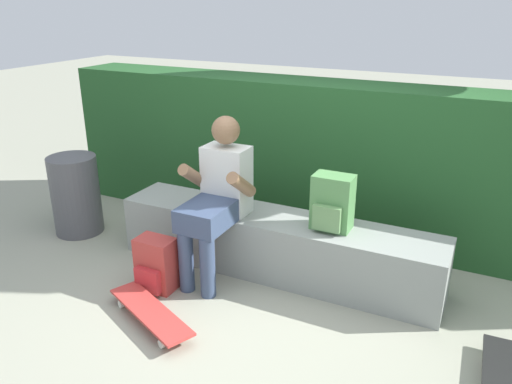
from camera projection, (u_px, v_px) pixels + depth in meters
The scene contains 9 objects.
ground_plane at pixel (252, 297), 3.64m from camera, with size 24.00×24.00×0.00m, color gray.
bench_main at pixel (275, 244), 3.90m from camera, with size 2.53×0.47×0.47m.
person_skater at pixel (217, 194), 3.72m from camera, with size 0.49×0.62×1.22m.
skateboard_near_person at pixel (150, 312), 3.34m from camera, with size 0.81×0.51×0.09m.
skateboard_beside_bench at pixel (502, 383), 2.73m from camera, with size 0.23×0.81×0.09m.
backpack_on_bench at pixel (332, 203), 3.56m from camera, with size 0.28×0.23×0.40m.
backpack_on_ground at pixel (156, 265), 3.68m from camera, with size 0.28×0.23×0.40m.
hedge_row at pixel (340, 161), 4.43m from camera, with size 5.37×0.53×1.35m.
trash_bin at pixel (76, 195), 4.54m from camera, with size 0.43×0.43×0.71m.
Camera 1 is at (1.41, -2.79, 2.02)m, focal length 35.52 mm.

